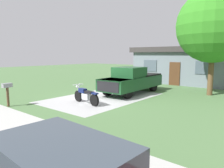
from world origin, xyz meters
The scene contains 8 objects.
ground_plane centered at (0.00, 0.00, 0.00)m, with size 80.00×80.00×0.00m, color #4D7142.
driveway_pad centered at (0.00, 0.00, 0.00)m, with size 4.72×7.66×0.01m, color #A8A8A8.
sidewalk_strip centered at (0.00, -6.00, 0.00)m, with size 36.00×1.80×0.01m, color #B1B1AC.
motorcycle centered at (0.38, -1.88, 0.47)m, with size 2.20×0.71×1.09m.
pickup_truck centered at (0.54, 2.59, 0.95)m, with size 2.15×5.68×1.90m.
mailbox centered at (-2.34, -5.00, 0.98)m, with size 0.26×0.48×1.26m.
shade_tree centered at (5.07, 5.35, 4.63)m, with size 4.88×4.88×7.09m.
neighbor_house centered at (1.23, 10.87, 1.79)m, with size 9.60×5.60×3.50m.
Camera 1 is at (9.00, -10.01, 2.75)m, focal length 33.93 mm.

